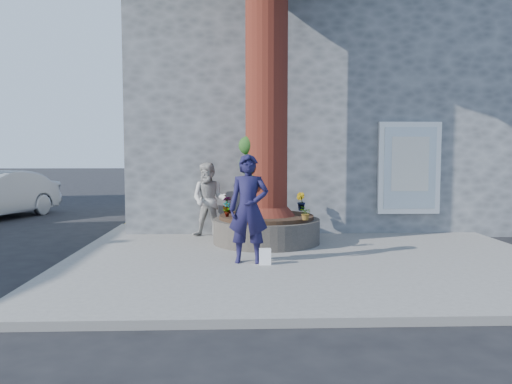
{
  "coord_description": "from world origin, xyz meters",
  "views": [
    {
      "loc": [
        0.18,
        -8.7,
        2.06
      ],
      "look_at": [
        0.56,
        1.65,
        1.25
      ],
      "focal_mm": 35.0,
      "sensor_mm": 36.0,
      "label": 1
    }
  ],
  "objects": [
    {
      "name": "woman",
      "position": [
        -0.48,
        2.78,
        0.98
      ],
      "size": [
        0.98,
        0.85,
        1.73
      ],
      "primitive_type": "imported",
      "rotation": [
        0.0,
        0.0,
        -0.26
      ],
      "color": "#ABA9A4",
      "rests_on": "pavement"
    },
    {
      "name": "shopping_bag",
      "position": [
        0.65,
        -0.14,
        0.26
      ],
      "size": [
        0.2,
        0.12,
        0.28
      ],
      "primitive_type": "cube",
      "rotation": [
        0.0,
        0.0,
        0.01
      ],
      "color": "white",
      "rests_on": "pavement"
    },
    {
      "name": "stone_shop",
      "position": [
        2.5,
        7.2,
        3.16
      ],
      "size": [
        10.3,
        8.3,
        6.3
      ],
      "color": "#55575A",
      "rests_on": "ground"
    },
    {
      "name": "planter",
      "position": [
        0.8,
        2.0,
        0.41
      ],
      "size": [
        2.3,
        2.3,
        0.6
      ],
      "color": "black",
      "rests_on": "pavement"
    },
    {
      "name": "ground",
      "position": [
        0.0,
        0.0,
        0.0
      ],
      "size": [
        120.0,
        120.0,
        0.0
      ],
      "primitive_type": "plane",
      "color": "black",
      "rests_on": "ground"
    },
    {
      "name": "plant_b",
      "position": [
        1.65,
        2.85,
        0.93
      ],
      "size": [
        0.32,
        0.32,
        0.42
      ],
      "primitive_type": "imported",
      "rotation": [
        0.0,
        0.0,
        2.19
      ],
      "color": "gray",
      "rests_on": "planter"
    },
    {
      "name": "plant_c",
      "position": [
        -0.05,
        2.39,
        0.91
      ],
      "size": [
        0.28,
        0.28,
        0.38
      ],
      "primitive_type": "imported",
      "rotation": [
        0.0,
        0.0,
        3.53
      ],
      "color": "gray",
      "rests_on": "planter"
    },
    {
      "name": "pavement",
      "position": [
        1.5,
        1.0,
        0.06
      ],
      "size": [
        9.0,
        8.0,
        0.12
      ],
      "primitive_type": "cube",
      "color": "slate",
      "rests_on": "ground"
    },
    {
      "name": "yellow_line",
      "position": [
        -3.05,
        1.0,
        0.0
      ],
      "size": [
        0.1,
        30.0,
        0.01
      ],
      "primitive_type": "cube",
      "color": "yellow",
      "rests_on": "ground"
    },
    {
      "name": "plant_a",
      "position": [
        -0.05,
        1.76,
        0.88
      ],
      "size": [
        0.21,
        0.18,
        0.33
      ],
      "primitive_type": "imported",
      "rotation": [
        0.0,
        0.0,
        0.44
      ],
      "color": "gray",
      "rests_on": "planter"
    },
    {
      "name": "plant_d",
      "position": [
        1.54,
        1.15,
        0.86
      ],
      "size": [
        0.28,
        0.3,
        0.28
      ],
      "primitive_type": "imported",
      "rotation": [
        0.0,
        0.0,
        4.97
      ],
      "color": "gray",
      "rests_on": "planter"
    },
    {
      "name": "man",
      "position": [
        0.37,
        0.03,
        1.08
      ],
      "size": [
        0.74,
        0.53,
        1.92
      ],
      "primitive_type": "imported",
      "rotation": [
        0.0,
        0.0,
        -0.11
      ],
      "color": "#141233",
      "rests_on": "pavement"
    }
  ]
}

